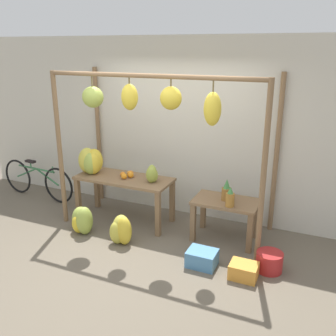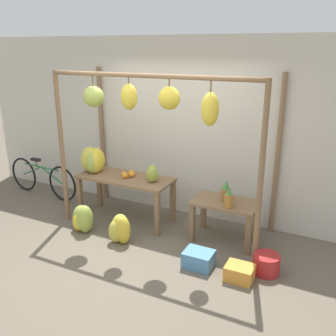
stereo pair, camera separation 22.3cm
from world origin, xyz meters
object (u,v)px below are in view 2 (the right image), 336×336
banana_pile_on_table (93,161)px  parked_bicycle (42,178)px  banana_pile_ground_right (120,229)px  orange_pile (128,174)px  blue_bucket (266,264)px  papaya_pile (153,174)px  fruit_crate_purple (239,273)px  fruit_crate_white (199,259)px  banana_pile_ground_left (83,219)px  pineapple_cluster (227,195)px

banana_pile_on_table → parked_bicycle: 1.48m
banana_pile_ground_right → orange_pile: bearing=111.9°
banana_pile_on_table → blue_bucket: (2.90, -0.48, -0.79)m
parked_bicycle → papaya_pile: (2.41, -0.19, 0.50)m
orange_pile → papaya_pile: 0.45m
banana_pile_ground_right → blue_bucket: 2.02m
orange_pile → fruit_crate_purple: (2.03, -0.82, -0.67)m
parked_bicycle → fruit_crate_white: bearing=-15.0°
banana_pile_ground_left → papaya_pile: papaya_pile is taller
pineapple_cluster → banana_pile_ground_left: size_ratio=0.74×
banana_pile_on_table → papaya_pile: banana_pile_on_table is taller
parked_bicycle → orange_pile: bearing=-4.6°
orange_pile → fruit_crate_purple: size_ratio=0.78×
orange_pile → fruit_crate_white: bearing=-27.2°
orange_pile → banana_pile_ground_left: bearing=-123.0°
orange_pile → banana_pile_ground_right: size_ratio=0.61×
pineapple_cluster → fruit_crate_purple: size_ratio=0.97×
banana_pile_on_table → orange_pile: 0.63m
banana_pile_ground_right → pineapple_cluster: bearing=25.3°
blue_bucket → parked_bicycle: parked_bicycle is taller
pineapple_cluster → banana_pile_ground_right: (-1.33, -0.63, -0.53)m
banana_pile_on_table → banana_pile_ground_right: bearing=-35.4°
banana_pile_ground_right → blue_bucket: size_ratio=1.28×
banana_pile_ground_left → blue_bucket: (2.70, 0.11, -0.07)m
banana_pile_on_table → fruit_crate_purple: size_ratio=1.36×
fruit_crate_white → banana_pile_ground_left: bearing=176.3°
pineapple_cluster → fruit_crate_purple: (0.43, -0.76, -0.63)m
blue_bucket → fruit_crate_purple: (-0.25, -0.28, -0.03)m
orange_pile → pineapple_cluster: size_ratio=0.81×
orange_pile → pineapple_cluster: (1.60, -0.05, -0.04)m
fruit_crate_white → banana_pile_ground_right: bearing=175.9°
banana_pile_on_table → fruit_crate_purple: 2.87m
pineapple_cluster → parked_bicycle: size_ratio=0.19×
banana_pile_ground_left → papaya_pile: (0.86, 0.62, 0.65)m
fruit_crate_white → parked_bicycle: parked_bicycle is taller
banana_pile_ground_left → banana_pile_on_table: bearing=108.4°
banana_pile_on_table → banana_pile_ground_right: banana_pile_on_table is taller
banana_pile_on_table → orange_pile: (0.61, 0.05, -0.15)m
banana_pile_ground_left → blue_bucket: bearing=2.3°
fruit_crate_white → fruit_crate_purple: (0.54, -0.05, -0.01)m
banana_pile_on_table → fruit_crate_purple: (2.65, -0.77, -0.81)m
banana_pile_on_table → orange_pile: size_ratio=1.74×
fruit_crate_white → blue_bucket: 0.82m
banana_pile_ground_right → papaya_pile: 0.93m
parked_bicycle → banana_pile_ground_right: bearing=-20.5°
pineapple_cluster → blue_bucket: 1.03m
banana_pile_on_table → pineapple_cluster: bearing=-0.0°
parked_bicycle → banana_pile_ground_left: bearing=-27.3°
banana_pile_ground_left → parked_bicycle: 1.75m
parked_bicycle → pineapple_cluster: bearing=-3.4°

